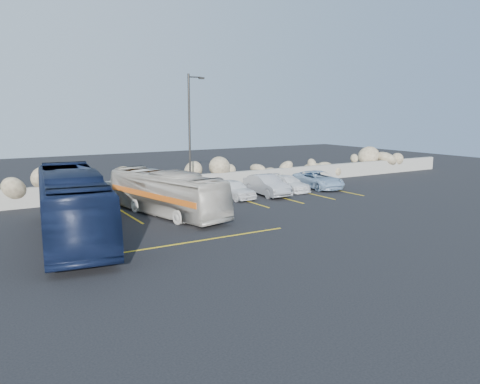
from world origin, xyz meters
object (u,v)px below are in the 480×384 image
vintage_bus (166,193)px  car_b (267,185)px  car_c (288,184)px  car_a (234,189)px  lamppost (190,133)px  tour_coach (72,205)px  car_d (318,180)px

vintage_bus → car_b: bearing=2.3°
car_b → car_c: 2.33m
vintage_bus → car_a: vintage_bus is taller
lamppost → vintage_bus: lamppost is taller
tour_coach → car_d: size_ratio=2.44×
tour_coach → car_b: (13.67, 4.59, -0.86)m
car_b → car_c: (2.24, 0.61, -0.14)m
vintage_bus → car_c: 10.85m
car_a → car_c: size_ratio=0.96×
vintage_bus → tour_coach: bearing=-168.9°
car_a → car_d: 7.50m
car_b → car_d: car_b is taller
lamppost → car_c: lamppost is taller
car_a → car_b: car_b is taller
vintage_bus → tour_coach: (-5.45, -2.39, 0.33)m
tour_coach → car_c: size_ratio=2.93×
car_a → car_d: size_ratio=0.80×
lamppost → car_a: 4.60m
car_c → car_b: bearing=-169.3°
tour_coach → car_a: bearing=30.7°
lamppost → car_a: size_ratio=2.19×
car_a → vintage_bus: bearing=-162.5°
car_b → car_d: 4.99m
car_b → car_c: car_b is taller
vintage_bus → tour_coach: tour_coach is taller
lamppost → car_d: lamppost is taller
car_a → car_d: car_d is taller
lamppost → car_b: size_ratio=1.90×
vintage_bus → car_b: vintage_bus is taller
car_b → car_d: size_ratio=0.92×
tour_coach → car_a: (11.14, 4.76, -0.93)m
tour_coach → car_b: 14.45m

